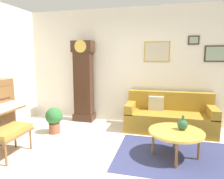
{
  "coord_description": "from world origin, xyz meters",
  "views": [
    {
      "loc": [
        0.95,
        -2.73,
        1.64
      ],
      "look_at": [
        -0.05,
        1.21,
        0.99
      ],
      "focal_mm": 33.4,
      "sensor_mm": 36.0,
      "label": 1
    }
  ],
  "objects_px": {
    "piano_bench": "(10,132)",
    "couch": "(169,117)",
    "coffee_table": "(176,133)",
    "green_jug": "(183,125)",
    "potted_plant": "(54,119)",
    "grandfather_clock": "(84,83)"
  },
  "relations": [
    {
      "from": "piano_bench",
      "to": "green_jug",
      "type": "relative_size",
      "value": 2.92
    },
    {
      "from": "coffee_table",
      "to": "green_jug",
      "type": "distance_m",
      "value": 0.18
    },
    {
      "from": "coffee_table",
      "to": "potted_plant",
      "type": "distance_m",
      "value": 2.53
    },
    {
      "from": "coffee_table",
      "to": "potted_plant",
      "type": "relative_size",
      "value": 1.57
    },
    {
      "from": "couch",
      "to": "green_jug",
      "type": "distance_m",
      "value": 1.25
    },
    {
      "from": "piano_bench",
      "to": "coffee_table",
      "type": "bearing_deg",
      "value": 13.29
    },
    {
      "from": "grandfather_clock",
      "to": "potted_plant",
      "type": "distance_m",
      "value": 1.23
    },
    {
      "from": "couch",
      "to": "green_jug",
      "type": "height_order",
      "value": "couch"
    },
    {
      "from": "piano_bench",
      "to": "potted_plant",
      "type": "xyz_separation_m",
      "value": [
        0.16,
        1.12,
        -0.08
      ]
    },
    {
      "from": "coffee_table",
      "to": "piano_bench",
      "type": "bearing_deg",
      "value": -166.71
    },
    {
      "from": "grandfather_clock",
      "to": "coffee_table",
      "type": "height_order",
      "value": "grandfather_clock"
    },
    {
      "from": "coffee_table",
      "to": "couch",
      "type": "bearing_deg",
      "value": 93.73
    },
    {
      "from": "couch",
      "to": "potted_plant",
      "type": "relative_size",
      "value": 3.39
    },
    {
      "from": "piano_bench",
      "to": "coffee_table",
      "type": "height_order",
      "value": "piano_bench"
    },
    {
      "from": "grandfather_clock",
      "to": "green_jug",
      "type": "relative_size",
      "value": 8.46
    },
    {
      "from": "piano_bench",
      "to": "potted_plant",
      "type": "height_order",
      "value": "potted_plant"
    },
    {
      "from": "couch",
      "to": "coffee_table",
      "type": "bearing_deg",
      "value": -86.27
    },
    {
      "from": "piano_bench",
      "to": "couch",
      "type": "bearing_deg",
      "value": 36.89
    },
    {
      "from": "grandfather_clock",
      "to": "potted_plant",
      "type": "xyz_separation_m",
      "value": [
        -0.28,
        -1.01,
        -0.64
      ]
    },
    {
      "from": "couch",
      "to": "coffee_table",
      "type": "relative_size",
      "value": 2.16
    },
    {
      "from": "green_jug",
      "to": "piano_bench",
      "type": "bearing_deg",
      "value": -165.58
    },
    {
      "from": "couch",
      "to": "green_jug",
      "type": "xyz_separation_m",
      "value": [
        0.19,
        -1.22,
        0.22
      ]
    }
  ]
}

